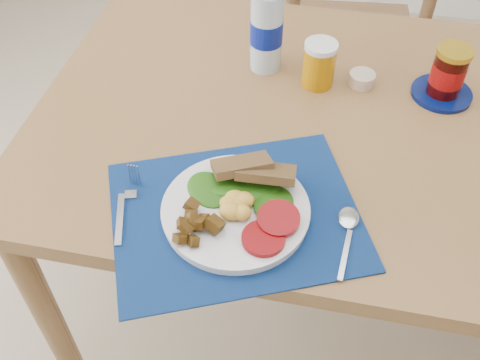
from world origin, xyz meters
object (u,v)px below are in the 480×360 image
Objects in this scene: breakfast_plate at (232,209)px; water_bottle at (267,25)px; chair_far at (354,12)px; jam_on_saucer at (447,76)px; juice_glass at (319,65)px.

water_bottle is (-0.02, 0.47, 0.09)m from breakfast_plate.
breakfast_plate is 0.48m from water_bottle.
chair_far is at bearing 63.02° from breakfast_plate.
jam_on_saucer is at bearing 31.55° from breakfast_plate.
chair_far reaches higher than breakfast_plate.
chair_far reaches higher than water_bottle.
chair_far is at bearing 70.08° from water_bottle.
juice_glass reaches higher than breakfast_plate.
jam_on_saucer is at bearing 104.31° from chair_far.
chair_far is 4.51× the size of breakfast_plate.
chair_far is 1.04m from breakfast_plate.
water_bottle is 1.89× the size of jam_on_saucer.
water_bottle is (-0.20, -0.55, 0.26)m from chair_far.
jam_on_saucer is (0.21, -0.57, 0.20)m from chair_far.
water_bottle reaches higher than breakfast_plate.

